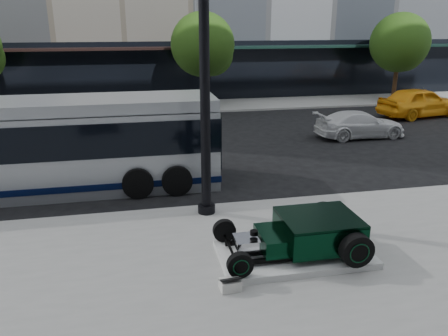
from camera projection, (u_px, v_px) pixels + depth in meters
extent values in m
plane|color=black|center=(235.00, 182.00, 14.89)|extent=(120.00, 120.00, 0.00)
cube|color=gray|center=(186.00, 107.00, 27.87)|extent=(70.00, 4.00, 0.12)
cube|color=black|center=(22.00, 75.00, 27.39)|extent=(22.00, 0.50, 4.00)
cube|color=black|center=(359.00, 68.00, 31.79)|extent=(24.00, 0.50, 4.00)
cube|color=black|center=(16.00, 50.00, 26.32)|extent=(22.00, 1.60, 0.15)
cube|color=black|center=(365.00, 46.00, 30.72)|extent=(24.00, 1.60, 0.15)
cylinder|color=black|center=(203.00, 87.00, 26.70)|extent=(0.28, 0.28, 2.60)
sphere|color=black|center=(203.00, 44.00, 25.91)|extent=(3.80, 3.80, 3.80)
sphere|color=black|center=(212.00, 54.00, 26.49)|extent=(2.60, 2.60, 2.60)
cylinder|color=black|center=(395.00, 81.00, 29.19)|extent=(0.28, 0.28, 2.60)
sphere|color=black|center=(400.00, 43.00, 28.40)|extent=(3.80, 3.80, 3.80)
sphere|color=black|center=(404.00, 52.00, 28.98)|extent=(2.60, 2.60, 2.60)
cube|color=silver|center=(294.00, 254.00, 9.87)|extent=(3.40, 1.80, 0.15)
cube|color=black|center=(302.00, 257.00, 9.40)|extent=(3.00, 0.08, 0.10)
cube|color=black|center=(288.00, 238.00, 10.24)|extent=(3.00, 0.08, 0.10)
cube|color=black|center=(318.00, 231.00, 9.81)|extent=(1.70, 1.45, 0.62)
cube|color=black|center=(319.00, 217.00, 9.71)|extent=(1.70, 1.45, 0.06)
cube|color=black|center=(271.00, 240.00, 9.64)|extent=(0.55, 1.05, 0.38)
cube|color=silver|center=(247.00, 244.00, 9.55)|extent=(0.55, 0.55, 0.34)
cylinder|color=black|center=(254.00, 233.00, 9.49)|extent=(0.18, 0.18, 0.10)
cylinder|color=black|center=(231.00, 251.00, 9.52)|extent=(0.06, 1.55, 0.06)
cylinder|color=black|center=(357.00, 250.00, 9.15)|extent=(0.72, 0.24, 0.72)
cylinder|color=black|center=(359.00, 253.00, 9.03)|extent=(0.37, 0.02, 0.37)
torus|color=#0A371E|center=(360.00, 253.00, 9.02)|extent=(0.44, 0.02, 0.44)
cylinder|color=black|center=(323.00, 217.00, 10.73)|extent=(0.72, 0.24, 0.72)
cylinder|color=black|center=(321.00, 215.00, 10.84)|extent=(0.37, 0.02, 0.37)
torus|color=#0A371E|center=(321.00, 214.00, 10.86)|extent=(0.44, 0.02, 0.44)
cylinder|color=black|center=(240.00, 265.00, 8.76)|extent=(0.54, 0.16, 0.54)
cylinder|color=black|center=(241.00, 267.00, 8.68)|extent=(0.28, 0.02, 0.28)
torus|color=#0A371E|center=(241.00, 268.00, 8.67)|extent=(0.34, 0.02, 0.34)
cylinder|color=black|center=(224.00, 231.00, 10.21)|extent=(0.54, 0.16, 0.54)
cylinder|color=black|center=(224.00, 229.00, 10.29)|extent=(0.28, 0.02, 0.28)
torus|color=#0A371E|center=(223.00, 229.00, 10.30)|extent=(0.34, 0.02, 0.34)
cube|color=silver|center=(230.00, 285.00, 8.65)|extent=(0.42, 0.33, 0.22)
cube|color=black|center=(230.00, 279.00, 8.61)|extent=(0.42, 0.32, 0.15)
cylinder|color=black|center=(204.00, 51.00, 10.83)|extent=(0.26, 0.26, 8.75)
cylinder|color=black|center=(207.00, 209.00, 12.19)|extent=(0.48, 0.48, 0.22)
cube|color=#A3A7AD|center=(26.00, 153.00, 13.69)|extent=(12.00, 2.55, 2.55)
cube|color=#061137|center=(29.00, 179.00, 13.96)|extent=(12.05, 2.60, 0.20)
cube|color=black|center=(23.00, 135.00, 13.50)|extent=(12.05, 2.60, 1.05)
cube|color=#A3A7AD|center=(18.00, 106.00, 13.22)|extent=(12.00, 2.40, 0.35)
cube|color=black|center=(214.00, 135.00, 14.75)|extent=(0.06, 2.30, 1.70)
cylinder|color=black|center=(138.00, 183.00, 13.38)|extent=(0.96, 0.28, 0.96)
cylinder|color=black|center=(137.00, 159.00, 15.80)|extent=(0.96, 0.28, 0.96)
cylinder|color=black|center=(177.00, 181.00, 13.61)|extent=(0.96, 0.28, 0.96)
cylinder|color=black|center=(170.00, 157.00, 16.03)|extent=(0.96, 0.28, 0.96)
imported|color=white|center=(360.00, 124.00, 20.49)|extent=(4.25, 1.76, 1.23)
imported|color=#FFAB16|center=(420.00, 102.00, 24.89)|extent=(5.22, 2.81, 1.69)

